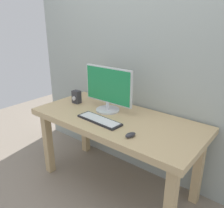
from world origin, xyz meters
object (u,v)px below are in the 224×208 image
Objects in this scene: desk at (116,127)px; monitor at (108,89)px; mouse at (130,135)px; keyboard_primary at (99,120)px; audio_controller at (76,97)px.

monitor is at bearing 152.76° from desk.
mouse is (0.49, -0.31, -0.20)m from monitor.
keyboard_primary is 0.39m from mouse.
desk is 0.37m from monitor.
mouse is at bearing -32.90° from monitor.
desk is 2.95× the size of monitor.
mouse is 0.72× the size of audio_controller.
audio_controller is (-0.89, 0.27, 0.05)m from mouse.
monitor is 1.22× the size of keyboard_primary.
keyboard_primary is (-0.07, -0.16, 0.11)m from desk.
monitor reaches higher than audio_controller.
keyboard_primary is at bearing -67.47° from monitor.
desk is 0.20m from keyboard_primary.
keyboard_primary reaches higher than desk.
audio_controller is at bearing 176.21° from desk.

